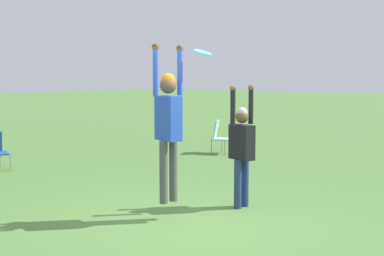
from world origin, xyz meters
The scene contains 5 objects.
ground_plane centered at (0.00, 0.00, 0.00)m, with size 120.00×120.00×0.00m, color #56843D.
person_jumping centered at (-0.13, 0.35, 1.50)m, with size 0.60×0.48×2.29m.
person_defending centered at (1.20, 0.01, 1.03)m, with size 0.59×0.47×1.97m.
frisbee centered at (0.37, 0.13, 2.45)m, with size 0.27×0.25×0.10m.
camping_chair_4 centered at (5.78, 4.09, 0.51)m, with size 0.75×0.82×0.91m.
Camera 1 is at (-5.64, -4.97, 2.08)m, focal length 50.00 mm.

